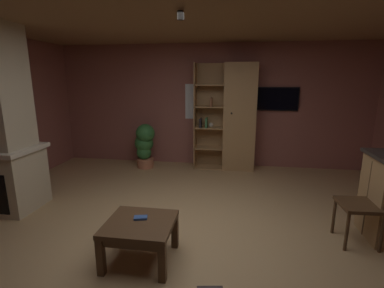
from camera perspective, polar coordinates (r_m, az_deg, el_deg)
name	(u,v)px	position (r m, az deg, el deg)	size (l,w,h in m)	color
floor	(187,238)	(3.55, -1.02, -18.44)	(6.50, 6.05, 0.02)	tan
wall_back	(211,106)	(6.08, 3.80, 7.67)	(6.62, 0.06, 2.54)	#8E544C
ceiling	(186,4)	(3.11, -1.24, 26.29)	(6.50, 6.05, 0.02)	#8E6B47
window_pane_back	(200,102)	(6.07, 1.57, 8.51)	(0.62, 0.01, 0.73)	white
bookshelf_cabinet	(235,118)	(5.81, 8.73, 5.21)	(1.23, 0.41, 2.14)	#A87F51
coffee_table	(140,229)	(3.05, -10.40, -16.52)	(0.68, 0.64, 0.43)	#4C331E
table_book_0	(141,218)	(3.06, -10.30, -14.37)	(0.13, 0.08, 0.02)	#2D4C8C
dining_chair	(368,200)	(3.76, 31.86, -9.47)	(0.44, 0.44, 0.92)	#4C331E
potted_floor_plant	(145,144)	(6.01, -9.50, 0.02)	(0.44, 0.43, 0.93)	#B77051
wall_mounted_tv	(277,99)	(6.04, 16.79, 8.68)	(0.84, 0.06, 0.47)	black
track_light_spot_1	(181,15)	(3.19, -2.29, 24.45)	(0.07, 0.07, 0.09)	black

